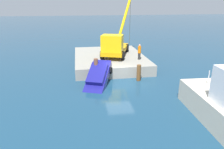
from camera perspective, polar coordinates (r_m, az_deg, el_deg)
ground at (r=19.70m, az=2.10°, el=-2.46°), size 200.00×200.00×0.00m
dock at (r=25.59m, az=-0.72°, el=3.98°), size 10.40×8.09×1.12m
crane_truck at (r=24.60m, az=0.81°, el=8.06°), size 9.77×5.56×6.76m
dock_worker at (r=23.56m, az=7.36°, el=6.05°), size 0.34×0.34×1.69m
salvaged_car at (r=19.11m, az=-3.89°, el=-0.99°), size 4.52×3.18×2.79m
piling_near at (r=19.71m, az=-4.30°, el=1.03°), size 0.37×0.37×2.29m
piling_mid at (r=20.35m, az=7.19°, el=0.46°), size 0.40×0.40×1.56m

